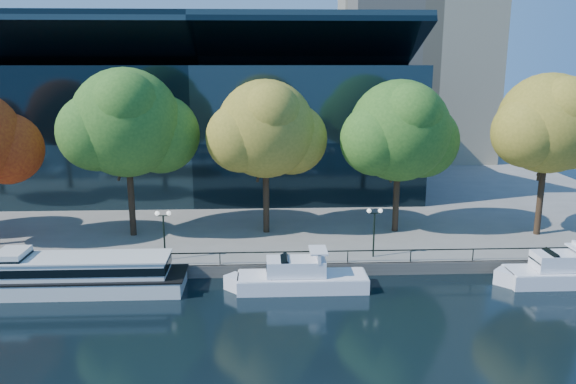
{
  "coord_description": "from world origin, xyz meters",
  "views": [
    {
      "loc": [
        3.42,
        -38.18,
        16.54
      ],
      "look_at": [
        5.52,
        8.0,
        5.63
      ],
      "focal_mm": 35.0,
      "sensor_mm": 36.0,
      "label": 1
    }
  ],
  "objects_px": {
    "cruiser_near": "(297,277)",
    "tree_2": "(129,125)",
    "tree_3": "(268,131)",
    "lamp_2": "(374,221)",
    "tree_5": "(550,126)",
    "tree_4": "(401,133)",
    "cruiser_far": "(559,272)",
    "lamp_1": "(164,224)",
    "tour_boat": "(73,274)"
  },
  "relations": [
    {
      "from": "tree_2",
      "to": "tree_3",
      "type": "height_order",
      "value": "tree_2"
    },
    {
      "from": "cruiser_near",
      "to": "cruiser_far",
      "type": "relative_size",
      "value": 1.1
    },
    {
      "from": "tree_2",
      "to": "lamp_2",
      "type": "distance_m",
      "value": 22.68
    },
    {
      "from": "cruiser_near",
      "to": "tree_3",
      "type": "xyz_separation_m",
      "value": [
        -1.95,
        11.08,
        9.42
      ]
    },
    {
      "from": "cruiser_far",
      "to": "lamp_2",
      "type": "distance_m",
      "value": 14.23
    },
    {
      "from": "tree_4",
      "to": "lamp_2",
      "type": "height_order",
      "value": "tree_4"
    },
    {
      "from": "tree_3",
      "to": "lamp_1",
      "type": "distance_m",
      "value": 12.64
    },
    {
      "from": "tree_2",
      "to": "lamp_1",
      "type": "xyz_separation_m",
      "value": [
        3.79,
        -6.69,
        -7.03
      ]
    },
    {
      "from": "tree_3",
      "to": "tree_4",
      "type": "relative_size",
      "value": 1.0
    },
    {
      "from": "cruiser_near",
      "to": "tree_3",
      "type": "height_order",
      "value": "tree_3"
    },
    {
      "from": "tour_boat",
      "to": "tree_3",
      "type": "bearing_deg",
      "value": 36.76
    },
    {
      "from": "cruiser_far",
      "to": "tree_5",
      "type": "bearing_deg",
      "value": 72.13
    },
    {
      "from": "tree_4",
      "to": "tree_5",
      "type": "bearing_deg",
      "value": -7.15
    },
    {
      "from": "lamp_1",
      "to": "lamp_2",
      "type": "distance_m",
      "value": 16.71
    },
    {
      "from": "cruiser_far",
      "to": "tree_3",
      "type": "distance_m",
      "value": 26.12
    },
    {
      "from": "cruiser_near",
      "to": "tree_5",
      "type": "xyz_separation_m",
      "value": [
        22.77,
        9.29,
        9.98
      ]
    },
    {
      "from": "cruiser_far",
      "to": "lamp_2",
      "type": "bearing_deg",
      "value": 163.54
    },
    {
      "from": "tour_boat",
      "to": "lamp_1",
      "type": "bearing_deg",
      "value": 31.09
    },
    {
      "from": "tree_3",
      "to": "tree_5",
      "type": "bearing_deg",
      "value": -4.14
    },
    {
      "from": "lamp_1",
      "to": "lamp_2",
      "type": "height_order",
      "value": "same"
    },
    {
      "from": "cruiser_near",
      "to": "tree_5",
      "type": "relative_size",
      "value": 0.73
    },
    {
      "from": "lamp_2",
      "to": "tree_4",
      "type": "bearing_deg",
      "value": 62.52
    },
    {
      "from": "tour_boat",
      "to": "cruiser_far",
      "type": "bearing_deg",
      "value": -0.46
    },
    {
      "from": "cruiser_near",
      "to": "tree_3",
      "type": "relative_size",
      "value": 0.76
    },
    {
      "from": "lamp_2",
      "to": "tour_boat",
      "type": "bearing_deg",
      "value": -170.88
    },
    {
      "from": "lamp_2",
      "to": "tree_5",
      "type": "bearing_deg",
      "value": 17.95
    },
    {
      "from": "tree_3",
      "to": "lamp_1",
      "type": "xyz_separation_m",
      "value": [
        -8.3,
        -7.07,
        -6.39
      ]
    },
    {
      "from": "tree_4",
      "to": "lamp_1",
      "type": "xyz_separation_m",
      "value": [
        -20.29,
        -6.88,
        -6.18
      ]
    },
    {
      "from": "lamp_1",
      "to": "tree_2",
      "type": "bearing_deg",
      "value": 119.56
    },
    {
      "from": "cruiser_far",
      "to": "tree_3",
      "type": "height_order",
      "value": "tree_3"
    },
    {
      "from": "cruiser_far",
      "to": "tree_3",
      "type": "xyz_separation_m",
      "value": [
        -21.75,
        11.01,
        9.38
      ]
    },
    {
      "from": "lamp_2",
      "to": "cruiser_near",
      "type": "bearing_deg",
      "value": -148.19
    },
    {
      "from": "lamp_2",
      "to": "tree_3",
      "type": "bearing_deg",
      "value": 139.94
    },
    {
      "from": "lamp_2",
      "to": "lamp_1",
      "type": "bearing_deg",
      "value": 180.0
    },
    {
      "from": "lamp_1",
      "to": "lamp_2",
      "type": "bearing_deg",
      "value": 0.0
    },
    {
      "from": "tree_3",
      "to": "cruiser_far",
      "type": "bearing_deg",
      "value": -26.86
    },
    {
      "from": "tree_2",
      "to": "cruiser_far",
      "type": "bearing_deg",
      "value": -17.44
    },
    {
      "from": "tree_5",
      "to": "lamp_2",
      "type": "relative_size",
      "value": 3.6
    },
    {
      "from": "tree_2",
      "to": "tree_3",
      "type": "relative_size",
      "value": 1.07
    },
    {
      "from": "tour_boat",
      "to": "cruiser_near",
      "type": "relative_size",
      "value": 1.59
    },
    {
      "from": "tour_boat",
      "to": "lamp_1",
      "type": "height_order",
      "value": "lamp_1"
    },
    {
      "from": "cruiser_near",
      "to": "tree_2",
      "type": "height_order",
      "value": "tree_2"
    },
    {
      "from": "tree_5",
      "to": "tree_2",
      "type": "bearing_deg",
      "value": 177.82
    },
    {
      "from": "cruiser_near",
      "to": "lamp_2",
      "type": "relative_size",
      "value": 2.63
    },
    {
      "from": "cruiser_near",
      "to": "tree_4",
      "type": "relative_size",
      "value": 0.76
    },
    {
      "from": "tree_3",
      "to": "lamp_1",
      "type": "relative_size",
      "value": 3.46
    },
    {
      "from": "tree_2",
      "to": "lamp_2",
      "type": "xyz_separation_m",
      "value": [
        20.5,
        -6.69,
        -7.03
      ]
    },
    {
      "from": "tree_5",
      "to": "lamp_2",
      "type": "xyz_separation_m",
      "value": [
        -16.32,
        -5.28,
        -6.95
      ]
    },
    {
      "from": "tree_4",
      "to": "tree_5",
      "type": "relative_size",
      "value": 0.96
    },
    {
      "from": "cruiser_far",
      "to": "tree_4",
      "type": "relative_size",
      "value": 0.69
    }
  ]
}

